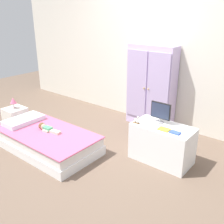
{
  "coord_description": "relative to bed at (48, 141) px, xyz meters",
  "views": [
    {
      "loc": [
        2.26,
        -2.34,
        1.91
      ],
      "look_at": [
        0.15,
        0.3,
        0.57
      ],
      "focal_mm": 41.84,
      "sensor_mm": 36.0,
      "label": 1
    }
  ],
  "objects": [
    {
      "name": "doll",
      "position": [
        -0.06,
        0.03,
        0.18
      ],
      "size": [
        0.39,
        0.14,
        0.1
      ],
      "color": "#4CA375",
      "rests_on": "bed"
    },
    {
      "name": "book_blue",
      "position": [
        1.65,
        0.66,
        0.38
      ],
      "size": [
        0.13,
        0.08,
        0.02
      ],
      "primitive_type": "cube",
      "color": "blue",
      "rests_on": "tv_stand"
    },
    {
      "name": "pillow",
      "position": [
        -0.55,
        0.0,
        0.17
      ],
      "size": [
        0.32,
        0.59,
        0.07
      ],
      "primitive_type": "cube",
      "color": "silver",
      "rests_on": "bed"
    },
    {
      "name": "rocking_horse_toy",
      "position": [
        1.12,
        0.61,
        0.42
      ],
      "size": [
        0.08,
        0.04,
        0.1
      ],
      "color": "#8E6642",
      "rests_on": "tv_stand"
    },
    {
      "name": "bed",
      "position": [
        0.0,
        0.0,
        0.0
      ],
      "size": [
        1.51,
        0.83,
        0.27
      ],
      "color": "white",
      "rests_on": "ground_plane"
    },
    {
      "name": "table_lamp",
      "position": [
        -1.02,
        0.13,
        0.35
      ],
      "size": [
        0.11,
        0.11,
        0.18
      ],
      "color": "#B7B2AD",
      "rests_on": "nightstand"
    },
    {
      "name": "ground_plane",
      "position": [
        0.57,
        0.3,
        -0.15
      ],
      "size": [
        10.0,
        10.0,
        0.02
      ],
      "primitive_type": "cube",
      "color": "brown"
    },
    {
      "name": "nightstand",
      "position": [
        -1.02,
        0.13,
        0.04
      ],
      "size": [
        0.32,
        0.32,
        0.36
      ],
      "primitive_type": "cube",
      "color": "silver",
      "rests_on": "ground_plane"
    },
    {
      "name": "tv_monitor",
      "position": [
        1.35,
        0.83,
        0.53
      ],
      "size": [
        0.28,
        0.1,
        0.28
      ],
      "color": "#99999E",
      "rests_on": "tv_stand"
    },
    {
      "name": "back_wall",
      "position": [
        0.57,
        1.87,
        1.21
      ],
      "size": [
        6.4,
        0.05,
        2.7
      ],
      "primitive_type": "cube",
      "color": "silver",
      "rests_on": "ground_plane"
    },
    {
      "name": "book_yellow",
      "position": [
        1.5,
        0.66,
        0.38
      ],
      "size": [
        0.14,
        0.1,
        0.02
      ],
      "primitive_type": "cube",
      "color": "gold",
      "rests_on": "tv_stand"
    },
    {
      "name": "wardrobe",
      "position": [
        0.69,
        1.68,
        0.56
      ],
      "size": [
        0.81,
        0.32,
        1.39
      ],
      "color": "silver",
      "rests_on": "ground_plane"
    },
    {
      "name": "tv_stand",
      "position": [
        1.44,
        0.75,
        0.12
      ],
      "size": [
        0.79,
        0.42,
        0.51
      ],
      "primitive_type": "cube",
      "color": "white",
      "rests_on": "ground_plane"
    }
  ]
}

